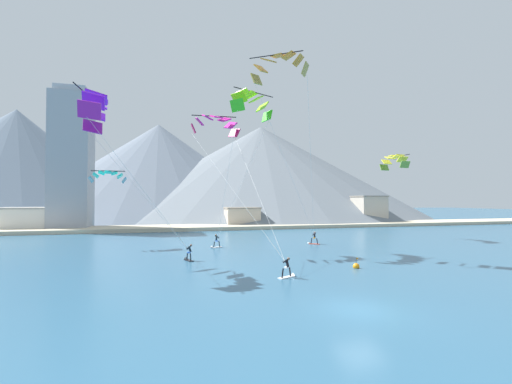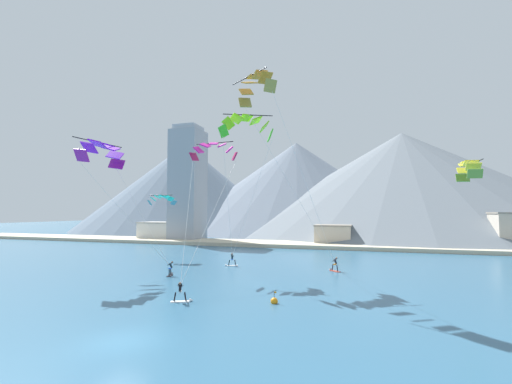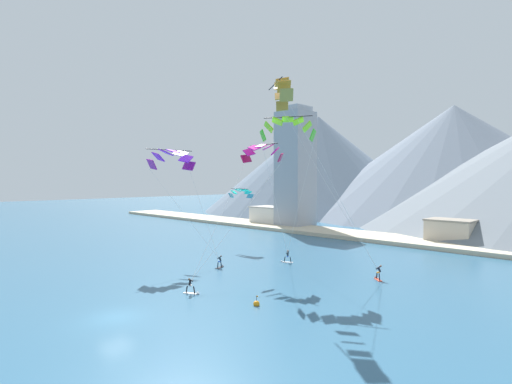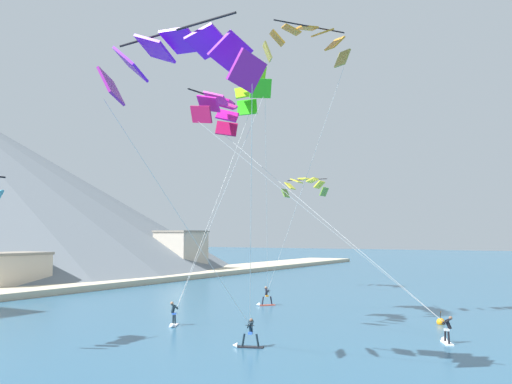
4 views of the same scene
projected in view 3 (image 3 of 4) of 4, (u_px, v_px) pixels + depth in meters
The scene contains 18 objects.
ground_plane at pixel (116, 317), 31.66m from camera, with size 400.00×400.00×0.00m, color #2D5B7A.
kitesurfer_near_lead at pixel (286, 259), 52.77m from camera, with size 1.72×1.18×1.71m.
kitesurfer_near_trail at pixel (221, 264), 49.66m from camera, with size 0.97×1.77×1.66m.
kitesurfer_mid_center at pixel (378, 275), 43.67m from camera, with size 1.55×1.47×1.72m.
kitesurfer_far_left at pixel (192, 289), 38.13m from camera, with size 1.74×1.11×1.64m.
parafoil_kite_near_lead at pixel (288, 127), 46.95m from camera, with size 6.27×6.60×17.07m.
parafoil_kite_near_trail at pixel (173, 158), 53.97m from camera, with size 9.77×7.73×13.84m.
parafoil_kite_mid_center at pixel (283, 92), 42.78m from camera, with size 10.35×10.02×20.24m.
parafoil_kite_far_left at pixel (262, 152), 49.82m from camera, with size 6.19×14.98×14.22m.
parafoil_kite_distant_high_outer at pixel (241, 192), 64.38m from camera, with size 4.49×1.93×1.59m.
race_marker_buoy at pixel (256, 304), 34.61m from camera, with size 0.56×0.56×1.02m.
shoreline_strip at pixel (406, 240), 69.55m from camera, with size 180.00×10.00×0.70m, color beige.
shore_building_harbour_front at pixel (292, 214), 91.72m from camera, with size 5.88×4.91×6.33m.
shore_building_promenade_mid at pixel (451, 232), 67.54m from camera, with size 7.43×5.50×4.27m.
shore_building_quay_east at pixel (270, 216), 96.81m from camera, with size 8.82×6.41×4.49m.
highrise_tower at pixel (295, 168), 90.91m from camera, with size 7.00×7.00×27.55m.
mountain_peak_central_summit at pixel (318, 164), 141.46m from camera, with size 80.01×80.01×33.37m.
mountain_peak_east_shoulder at pixel (453, 161), 120.96m from camera, with size 95.15×95.15×33.62m.
Camera 3 is at (29.94, -14.49, 10.92)m, focal length 28.00 mm.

